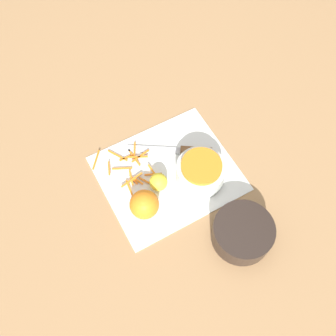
% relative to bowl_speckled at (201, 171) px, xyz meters
% --- Properties ---
extents(ground_plane, '(4.00, 4.00, 0.00)m').
position_rel_bowl_speckled_xyz_m(ground_plane, '(0.08, -0.06, -0.04)').
color(ground_plane, '#9E754C').
extents(cutting_board, '(0.39, 0.34, 0.01)m').
position_rel_bowl_speckled_xyz_m(cutting_board, '(0.08, -0.06, -0.04)').
color(cutting_board, silver).
rests_on(cutting_board, ground_plane).
extents(bowl_speckled, '(0.14, 0.14, 0.07)m').
position_rel_bowl_speckled_xyz_m(bowl_speckled, '(0.00, 0.00, 0.00)').
color(bowl_speckled, silver).
rests_on(bowl_speckled, cutting_board).
extents(bowl_dark, '(0.16, 0.16, 0.07)m').
position_rel_bowl_speckled_xyz_m(bowl_dark, '(-0.00, 0.21, -0.01)').
color(bowl_dark, black).
rests_on(bowl_dark, ground_plane).
extents(knife, '(0.23, 0.16, 0.02)m').
position_rel_bowl_speckled_xyz_m(knife, '(-0.01, -0.10, -0.03)').
color(knife, brown).
rests_on(knife, cutting_board).
extents(orange_left, '(0.08, 0.08, 0.08)m').
position_rel_bowl_speckled_xyz_m(orange_left, '(0.19, 0.01, 0.00)').
color(orange_left, orange).
rests_on(orange_left, cutting_board).
extents(lemon, '(0.05, 0.05, 0.05)m').
position_rel_bowl_speckled_xyz_m(lemon, '(0.12, -0.03, -0.01)').
color(lemon, yellow).
rests_on(lemon, cutting_board).
extents(peel_pile, '(0.18, 0.20, 0.01)m').
position_rel_bowl_speckled_xyz_m(peel_pile, '(0.17, -0.13, -0.03)').
color(peel_pile, orange).
rests_on(peel_pile, cutting_board).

